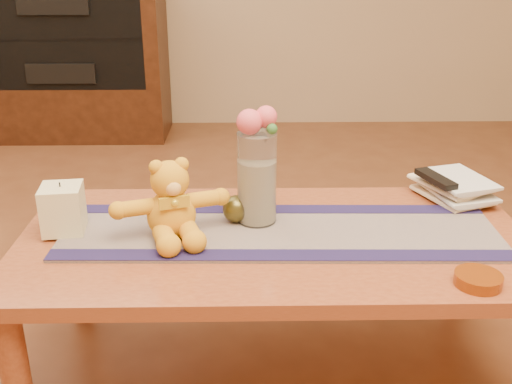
{
  "coord_description": "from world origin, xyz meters",
  "views": [
    {
      "loc": [
        -0.08,
        -1.5,
        1.19
      ],
      "look_at": [
        -0.05,
        0.0,
        0.58
      ],
      "focal_mm": 42.6,
      "sensor_mm": 36.0,
      "label": 1
    }
  ],
  "objects_px": {
    "teddy_bear": "(171,199)",
    "amber_dish": "(478,280)",
    "book_bottom": "(431,200)",
    "tv_remote": "(436,179)",
    "glass_vase": "(257,178)",
    "bronze_ball": "(236,209)",
    "pillar_candle": "(63,209)"
  },
  "relations": [
    {
      "from": "teddy_bear",
      "to": "amber_dish",
      "type": "height_order",
      "value": "teddy_bear"
    },
    {
      "from": "book_bottom",
      "to": "tv_remote",
      "type": "bearing_deg",
      "value": -93.0
    },
    {
      "from": "glass_vase",
      "to": "bronze_ball",
      "type": "bearing_deg",
      "value": -176.45
    },
    {
      "from": "glass_vase",
      "to": "tv_remote",
      "type": "relative_size",
      "value": 1.62
    },
    {
      "from": "tv_remote",
      "to": "amber_dish",
      "type": "xyz_separation_m",
      "value": [
        -0.03,
        -0.48,
        -0.07
      ]
    },
    {
      "from": "bronze_ball",
      "to": "pillar_candle",
      "type": "bearing_deg",
      "value": -173.92
    },
    {
      "from": "book_bottom",
      "to": "tv_remote",
      "type": "distance_m",
      "value": 0.08
    },
    {
      "from": "pillar_candle",
      "to": "bronze_ball",
      "type": "height_order",
      "value": "pillar_candle"
    },
    {
      "from": "teddy_bear",
      "to": "glass_vase",
      "type": "distance_m",
      "value": 0.25
    },
    {
      "from": "pillar_candle",
      "to": "book_bottom",
      "type": "xyz_separation_m",
      "value": [
        1.07,
        0.19,
        -0.06
      ]
    },
    {
      "from": "pillar_candle",
      "to": "amber_dish",
      "type": "height_order",
      "value": "pillar_candle"
    },
    {
      "from": "pillar_candle",
      "to": "book_bottom",
      "type": "distance_m",
      "value": 1.09
    },
    {
      "from": "teddy_bear",
      "to": "tv_remote",
      "type": "distance_m",
      "value": 0.8
    },
    {
      "from": "pillar_candle",
      "to": "tv_remote",
      "type": "bearing_deg",
      "value": 9.46
    },
    {
      "from": "bronze_ball",
      "to": "teddy_bear",
      "type": "bearing_deg",
      "value": -156.06
    },
    {
      "from": "bronze_ball",
      "to": "tv_remote",
      "type": "relative_size",
      "value": 0.49
    },
    {
      "from": "book_bottom",
      "to": "bronze_ball",
      "type": "bearing_deg",
      "value": 171.02
    },
    {
      "from": "teddy_bear",
      "to": "tv_remote",
      "type": "relative_size",
      "value": 1.89
    },
    {
      "from": "teddy_bear",
      "to": "amber_dish",
      "type": "xyz_separation_m",
      "value": [
        0.75,
        -0.27,
        -0.1
      ]
    },
    {
      "from": "glass_vase",
      "to": "tv_remote",
      "type": "bearing_deg",
      "value": 12.94
    },
    {
      "from": "glass_vase",
      "to": "amber_dish",
      "type": "distance_m",
      "value": 0.63
    },
    {
      "from": "bronze_ball",
      "to": "amber_dish",
      "type": "height_order",
      "value": "bronze_ball"
    },
    {
      "from": "teddy_bear",
      "to": "book_bottom",
      "type": "bearing_deg",
      "value": -2.74
    },
    {
      "from": "tv_remote",
      "to": "teddy_bear",
      "type": "bearing_deg",
      "value": 175.9
    },
    {
      "from": "teddy_bear",
      "to": "tv_remote",
      "type": "xyz_separation_m",
      "value": [
        0.78,
        0.21,
        -0.03
      ]
    },
    {
      "from": "bronze_ball",
      "to": "amber_dish",
      "type": "distance_m",
      "value": 0.67
    },
    {
      "from": "tv_remote",
      "to": "amber_dish",
      "type": "relative_size",
      "value": 1.44
    },
    {
      "from": "teddy_bear",
      "to": "amber_dish",
      "type": "distance_m",
      "value": 0.8
    },
    {
      "from": "teddy_bear",
      "to": "pillar_candle",
      "type": "relative_size",
      "value": 2.32
    },
    {
      "from": "book_bottom",
      "to": "tv_remote",
      "type": "relative_size",
      "value": 1.39
    },
    {
      "from": "bronze_ball",
      "to": "amber_dish",
      "type": "relative_size",
      "value": 0.7
    },
    {
      "from": "teddy_bear",
      "to": "glass_vase",
      "type": "height_order",
      "value": "glass_vase"
    }
  ]
}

